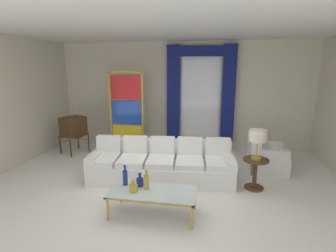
{
  "coord_description": "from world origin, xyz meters",
  "views": [
    {
      "loc": [
        0.95,
        -4.46,
        2.29
      ],
      "look_at": [
        -0.02,
        0.9,
        1.05
      ],
      "focal_mm": 27.7,
      "sensor_mm": 36.0,
      "label": 1
    }
  ],
  "objects_px": {
    "bottle_amber_squat": "(140,181)",
    "stained_glass_divider": "(127,114)",
    "coffee_table": "(153,193)",
    "bottle_crystal_tall": "(125,177)",
    "armchair_white": "(264,158)",
    "table_lamp_brass": "(258,137)",
    "bottle_ruby_flask": "(147,181)",
    "bottle_blue_decanter": "(133,187)",
    "vintage_tv": "(73,127)",
    "peacock_figurine": "(142,149)",
    "round_side_table": "(255,171)",
    "couch_white_long": "(162,165)"
  },
  "relations": [
    {
      "from": "bottle_ruby_flask",
      "to": "peacock_figurine",
      "type": "xyz_separation_m",
      "value": [
        -0.81,
        2.55,
        -0.32
      ]
    },
    {
      "from": "bottle_blue_decanter",
      "to": "bottle_amber_squat",
      "type": "distance_m",
      "value": 0.21
    },
    {
      "from": "bottle_ruby_flask",
      "to": "vintage_tv",
      "type": "xyz_separation_m",
      "value": [
        -2.72,
        2.56,
        0.19
      ]
    },
    {
      "from": "couch_white_long",
      "to": "round_side_table",
      "type": "distance_m",
      "value": 1.86
    },
    {
      "from": "coffee_table",
      "to": "round_side_table",
      "type": "bearing_deg",
      "value": 36.0
    },
    {
      "from": "bottle_blue_decanter",
      "to": "armchair_white",
      "type": "height_order",
      "value": "armchair_white"
    },
    {
      "from": "bottle_crystal_tall",
      "to": "bottle_amber_squat",
      "type": "relative_size",
      "value": 1.5
    },
    {
      "from": "bottle_blue_decanter",
      "to": "table_lamp_brass",
      "type": "height_order",
      "value": "table_lamp_brass"
    },
    {
      "from": "peacock_figurine",
      "to": "coffee_table",
      "type": "bearing_deg",
      "value": -70.46
    },
    {
      "from": "table_lamp_brass",
      "to": "vintage_tv",
      "type": "bearing_deg",
      "value": 163.24
    },
    {
      "from": "bottle_crystal_tall",
      "to": "table_lamp_brass",
      "type": "distance_m",
      "value": 2.51
    },
    {
      "from": "coffee_table",
      "to": "stained_glass_divider",
      "type": "bearing_deg",
      "value": 115.76
    },
    {
      "from": "stained_glass_divider",
      "to": "peacock_figurine",
      "type": "height_order",
      "value": "stained_glass_divider"
    },
    {
      "from": "stained_glass_divider",
      "to": "peacock_figurine",
      "type": "relative_size",
      "value": 3.67
    },
    {
      "from": "bottle_ruby_flask",
      "to": "coffee_table",
      "type": "bearing_deg",
      "value": -21.47
    },
    {
      "from": "armchair_white",
      "to": "stained_glass_divider",
      "type": "distance_m",
      "value": 3.63
    },
    {
      "from": "bottle_blue_decanter",
      "to": "bottle_ruby_flask",
      "type": "relative_size",
      "value": 0.64
    },
    {
      "from": "couch_white_long",
      "to": "bottle_ruby_flask",
      "type": "xyz_separation_m",
      "value": [
        0.03,
        -1.33,
        0.24
      ]
    },
    {
      "from": "coffee_table",
      "to": "bottle_blue_decanter",
      "type": "xyz_separation_m",
      "value": [
        -0.29,
        -0.08,
        0.1
      ]
    },
    {
      "from": "armchair_white",
      "to": "table_lamp_brass",
      "type": "relative_size",
      "value": 1.44
    },
    {
      "from": "bottle_ruby_flask",
      "to": "bottle_amber_squat",
      "type": "bearing_deg",
      "value": 147.54
    },
    {
      "from": "coffee_table",
      "to": "bottle_ruby_flask",
      "type": "relative_size",
      "value": 4.13
    },
    {
      "from": "bottle_blue_decanter",
      "to": "peacock_figurine",
      "type": "bearing_deg",
      "value": 103.36
    },
    {
      "from": "bottle_blue_decanter",
      "to": "stained_glass_divider",
      "type": "height_order",
      "value": "stained_glass_divider"
    },
    {
      "from": "round_side_table",
      "to": "couch_white_long",
      "type": "bearing_deg",
      "value": 175.77
    },
    {
      "from": "stained_glass_divider",
      "to": "bottle_crystal_tall",
      "type": "bearing_deg",
      "value": -71.69
    },
    {
      "from": "coffee_table",
      "to": "bottle_amber_squat",
      "type": "distance_m",
      "value": 0.3
    },
    {
      "from": "peacock_figurine",
      "to": "stained_glass_divider",
      "type": "bearing_deg",
      "value": 144.6
    },
    {
      "from": "vintage_tv",
      "to": "armchair_white",
      "type": "height_order",
      "value": "vintage_tv"
    },
    {
      "from": "couch_white_long",
      "to": "coffee_table",
      "type": "height_order",
      "value": "couch_white_long"
    },
    {
      "from": "stained_glass_divider",
      "to": "peacock_figurine",
      "type": "bearing_deg",
      "value": -35.4
    },
    {
      "from": "bottle_ruby_flask",
      "to": "stained_glass_divider",
      "type": "distance_m",
      "value": 3.23
    },
    {
      "from": "vintage_tv",
      "to": "stained_glass_divider",
      "type": "distance_m",
      "value": 1.48
    },
    {
      "from": "coffee_table",
      "to": "bottle_amber_squat",
      "type": "bearing_deg",
      "value": 152.21
    },
    {
      "from": "coffee_table",
      "to": "bottle_crystal_tall",
      "type": "relative_size",
      "value": 3.95
    },
    {
      "from": "couch_white_long",
      "to": "stained_glass_divider",
      "type": "xyz_separation_m",
      "value": [
        -1.28,
        1.57,
        0.75
      ]
    },
    {
      "from": "vintage_tv",
      "to": "armchair_white",
      "type": "xyz_separation_m",
      "value": [
        4.88,
        -0.36,
        -0.44
      ]
    },
    {
      "from": "bottle_amber_squat",
      "to": "round_side_table",
      "type": "relative_size",
      "value": 0.38
    },
    {
      "from": "bottle_amber_squat",
      "to": "peacock_figurine",
      "type": "relative_size",
      "value": 0.38
    },
    {
      "from": "bottle_amber_squat",
      "to": "stained_glass_divider",
      "type": "relative_size",
      "value": 0.1
    },
    {
      "from": "armchair_white",
      "to": "round_side_table",
      "type": "height_order",
      "value": "armchair_white"
    },
    {
      "from": "armchair_white",
      "to": "stained_glass_divider",
      "type": "height_order",
      "value": "stained_glass_divider"
    },
    {
      "from": "coffee_table",
      "to": "stained_glass_divider",
      "type": "distance_m",
      "value": 3.35
    },
    {
      "from": "table_lamp_brass",
      "to": "bottle_crystal_tall",
      "type": "bearing_deg",
      "value": -153.09
    },
    {
      "from": "armchair_white",
      "to": "table_lamp_brass",
      "type": "xyz_separation_m",
      "value": [
        -0.35,
        -1.01,
        0.74
      ]
    },
    {
      "from": "bottle_ruby_flask",
      "to": "armchair_white",
      "type": "distance_m",
      "value": 3.1
    },
    {
      "from": "coffee_table",
      "to": "table_lamp_brass",
      "type": "xyz_separation_m",
      "value": [
        1.71,
        1.24,
        0.65
      ]
    },
    {
      "from": "bottle_ruby_flask",
      "to": "round_side_table",
      "type": "distance_m",
      "value": 2.18
    },
    {
      "from": "armchair_white",
      "to": "round_side_table",
      "type": "relative_size",
      "value": 1.38
    },
    {
      "from": "bottle_crystal_tall",
      "to": "coffee_table",
      "type": "bearing_deg",
      "value": -14.41
    }
  ]
}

